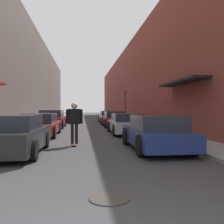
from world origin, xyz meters
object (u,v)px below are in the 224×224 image
(parked_car_right_1, at_px, (126,124))
(skateboarder, at_px, (74,119))
(traffic_light, at_px, (125,102))
(parked_car_right_3, at_px, (109,117))
(parked_car_left_0, at_px, (13,135))
(manhole_cover, at_px, (110,198))
(parked_car_right_0, at_px, (156,133))
(parked_car_left_2, at_px, (52,119))
(parked_car_right_2, at_px, (114,119))
(parked_car_left_1, at_px, (40,125))

(parked_car_right_1, bearing_deg, skateboarder, -123.24)
(traffic_light, bearing_deg, parked_car_right_3, 164.82)
(traffic_light, bearing_deg, skateboarder, -107.13)
(parked_car_left_0, relative_size, parked_car_right_1, 0.89)
(parked_car_left_0, height_order, parked_car_right_1, parked_car_left_0)
(manhole_cover, bearing_deg, parked_car_right_0, 64.59)
(parked_car_right_1, bearing_deg, parked_car_left_2, 133.15)
(parked_car_right_2, xyz_separation_m, skateboarder, (-3.00, -10.41, 0.46))
(parked_car_left_0, bearing_deg, parked_car_right_3, 74.09)
(parked_car_left_2, height_order, skateboarder, skateboarder)
(skateboarder, bearing_deg, traffic_light, 72.87)
(traffic_light, bearing_deg, parked_car_left_0, -111.31)
(parked_car_right_1, xyz_separation_m, parked_car_right_3, (0.19, 11.67, 0.01))
(parked_car_right_2, bearing_deg, parked_car_left_0, -112.24)
(parked_car_left_0, height_order, parked_car_right_3, parked_car_left_0)
(manhole_cover, bearing_deg, parked_car_left_1, 105.39)
(parked_car_right_3, relative_size, traffic_light, 1.31)
(parked_car_right_2, xyz_separation_m, manhole_cover, (-2.23, -16.52, -0.62))
(parked_car_left_2, distance_m, manhole_cover, 16.19)
(parked_car_left_1, height_order, parked_car_right_1, parked_car_left_1)
(parked_car_right_1, height_order, parked_car_right_2, parked_car_right_2)
(parked_car_right_1, distance_m, parked_car_right_3, 11.67)
(parked_car_left_0, xyz_separation_m, parked_car_left_2, (-0.08, 11.51, 0.05))
(parked_car_left_2, relative_size, parked_car_right_0, 1.08)
(parked_car_right_1, distance_m, traffic_light, 11.48)
(parked_car_left_2, bearing_deg, parked_car_right_3, 50.91)
(parked_car_left_2, xyz_separation_m, traffic_light, (6.87, 5.90, 1.50))
(parked_car_left_2, relative_size, skateboarder, 2.63)
(manhole_cover, height_order, traffic_light, traffic_light)
(parked_car_right_0, height_order, parked_car_right_3, same)
(parked_car_right_0, height_order, traffic_light, traffic_light)
(parked_car_right_0, relative_size, parked_car_right_3, 0.99)
(parked_car_right_3, bearing_deg, parked_car_left_1, -112.49)
(parked_car_left_0, relative_size, traffic_light, 1.23)
(parked_car_right_3, bearing_deg, parked_car_left_2, -129.09)
(skateboarder, height_order, manhole_cover, skateboarder)
(parked_car_right_2, relative_size, skateboarder, 2.50)
(parked_car_left_0, relative_size, manhole_cover, 5.77)
(parked_car_left_2, bearing_deg, parked_car_left_0, -89.62)
(parked_car_left_0, relative_size, parked_car_right_2, 0.92)
(parked_car_left_1, relative_size, traffic_light, 1.45)
(parked_car_right_0, bearing_deg, parked_car_right_1, 90.46)
(parked_car_right_2, height_order, parked_car_right_3, parked_car_right_3)
(parked_car_left_1, height_order, parked_car_left_2, parked_car_left_2)
(parked_car_right_1, distance_m, skateboarder, 5.41)
(parked_car_left_0, bearing_deg, traffic_light, 68.69)
(parked_car_left_1, distance_m, parked_car_right_0, 7.22)
(parked_car_right_3, bearing_deg, parked_car_right_0, -90.47)
(manhole_cover, bearing_deg, skateboarder, 97.16)
(parked_car_right_3, height_order, traffic_light, traffic_light)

